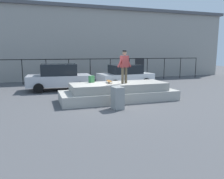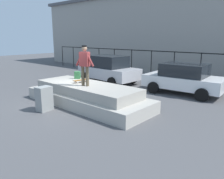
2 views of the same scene
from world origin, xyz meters
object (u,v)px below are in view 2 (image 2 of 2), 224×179
at_px(skateboarder, 85,63).
at_px(utility_box, 44,99).
at_px(car_white_sedan_mid, 184,78).
at_px(car_silver_sedan_near, 109,69).
at_px(skateboard, 81,80).
at_px(backpack, 77,75).

height_order(skateboarder, utility_box, skateboarder).
bearing_deg(car_white_sedan_mid, car_silver_sedan_near, -174.41).
height_order(skateboard, backpack, backpack).
relative_size(backpack, car_white_sedan_mid, 0.09).
bearing_deg(skateboarder, car_white_sedan_mid, 67.77).
relative_size(skateboarder, backpack, 4.67).
height_order(skateboarder, car_silver_sedan_near, skateboarder).
xyz_separation_m(car_white_sedan_mid, utility_box, (-3.03, -6.71, -0.32)).
relative_size(skateboard, car_silver_sedan_near, 0.18).
bearing_deg(skateboard, car_silver_sedan_near, 117.36).
bearing_deg(skateboarder, car_silver_sedan_near, 122.14).
relative_size(car_silver_sedan_near, car_white_sedan_mid, 1.02).
relative_size(skateboarder, car_white_sedan_mid, 0.40).
xyz_separation_m(skateboard, utility_box, (-0.18, -1.87, -0.54)).
bearing_deg(utility_box, backpack, 100.43).
relative_size(skateboard, backpack, 2.15).
bearing_deg(backpack, utility_box, 69.83).
bearing_deg(skateboarder, skateboard, 151.97).
distance_m(backpack, car_white_sedan_mid, 5.72).
distance_m(skateboard, backpack, 0.98).
xyz_separation_m(skateboard, car_white_sedan_mid, (2.86, 4.84, -0.22)).
xyz_separation_m(backpack, car_silver_sedan_near, (-1.40, 3.85, -0.23)).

